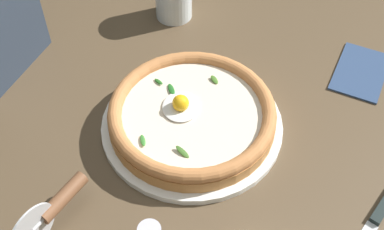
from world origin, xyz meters
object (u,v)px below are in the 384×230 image
object	(u,v)px
pizza	(192,114)
folded_napkin	(361,71)
table_knife	(374,222)
pizza_cutter	(53,208)

from	to	relation	value
pizza	folded_napkin	size ratio (longest dim) A/B	2.01
table_knife	folded_napkin	world-z (taller)	table_knife
pizza	table_knife	world-z (taller)	pizza
pizza_cutter	folded_napkin	bearing A→B (deg)	126.82
pizza_cutter	folded_napkin	world-z (taller)	pizza_cutter
table_knife	folded_napkin	size ratio (longest dim) A/B	1.34
pizza_cutter	folded_napkin	distance (m)	0.61
folded_napkin	table_knife	bearing A→B (deg)	-3.57
pizza_cutter	pizza	bearing A→B (deg)	138.21
pizza	pizza_cutter	distance (m)	0.27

